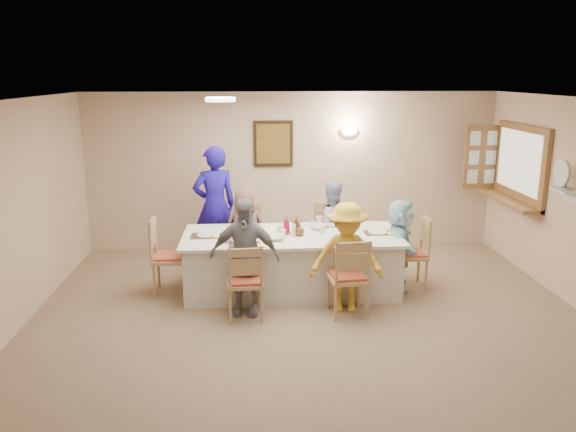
{
  "coord_description": "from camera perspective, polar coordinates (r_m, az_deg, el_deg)",
  "views": [
    {
      "loc": [
        -0.64,
        -5.34,
        2.77
      ],
      "look_at": [
        -0.2,
        1.4,
        1.05
      ],
      "focal_mm": 35.0,
      "sensor_mm": 36.0,
      "label": 1
    }
  ],
  "objects": [
    {
      "name": "ground",
      "position": [
        6.05,
        2.82,
        -12.98
      ],
      "size": [
        7.0,
        7.0,
        0.0
      ],
      "primitive_type": "plane",
      "color": "#877252"
    },
    {
      "name": "room_walls",
      "position": [
        5.52,
        3.02,
        1.13
      ],
      "size": [
        7.0,
        7.0,
        7.0
      ],
      "color": "beige",
      "rests_on": "ground"
    },
    {
      "name": "wall_picture",
      "position": [
        8.87,
        -1.52,
        7.36
      ],
      "size": [
        0.62,
        0.05,
        0.72
      ],
      "color": "black",
      "rests_on": "room_walls"
    },
    {
      "name": "wall_sconce",
      "position": [
        8.96,
        6.26,
        8.63
      ],
      "size": [
        0.26,
        0.09,
        0.18
      ],
      "primitive_type": "ellipsoid",
      "color": "white",
      "rests_on": "room_walls"
    },
    {
      "name": "ceiling_light",
      "position": [
        6.86,
        -6.88,
        11.68
      ],
      "size": [
        0.36,
        0.36,
        0.05
      ],
      "primitive_type": "cylinder",
      "color": "white",
      "rests_on": "room_walls"
    },
    {
      "name": "serving_hatch",
      "position": [
        8.74,
        22.54,
        4.84
      ],
      "size": [
        0.06,
        1.5,
        1.15
      ],
      "primitive_type": "cube",
      "color": "olive",
      "rests_on": "room_walls"
    },
    {
      "name": "hatch_sill",
      "position": [
        8.78,
        21.52,
        1.48
      ],
      "size": [
        0.3,
        1.5,
        0.05
      ],
      "primitive_type": "cube",
      "color": "olive",
      "rests_on": "room_walls"
    },
    {
      "name": "shutter_door",
      "position": [
        9.31,
        19.08,
        5.67
      ],
      "size": [
        0.55,
        0.04,
        1.0
      ],
      "primitive_type": "cube",
      "color": "olive",
      "rests_on": "room_walls"
    },
    {
      "name": "fan_shelf",
      "position": [
        7.54,
        26.35,
        2.33
      ],
      "size": [
        0.22,
        0.36,
        0.03
      ],
      "primitive_type": "cube",
      "color": "white",
      "rests_on": "room_walls"
    },
    {
      "name": "desk_fan",
      "position": [
        7.5,
        26.28,
        3.45
      ],
      "size": [
        0.3,
        0.3,
        0.28
      ],
      "primitive_type": null,
      "color": "#A5A5A8",
      "rests_on": "fan_shelf"
    },
    {
      "name": "dining_table",
      "position": [
        7.33,
        0.37,
        -4.75
      ],
      "size": [
        2.79,
        1.18,
        0.76
      ],
      "primitive_type": "cube",
      "color": "silver",
      "rests_on": "ground"
    },
    {
      "name": "chair_back_left",
      "position": [
        8.04,
        -4.3,
        -2.34
      ],
      "size": [
        0.52,
        0.52,
        0.95
      ],
      "primitive_type": null,
      "rotation": [
        0.0,
        0.0,
        -0.15
      ],
      "color": "tan",
      "rests_on": "ground"
    },
    {
      "name": "chair_back_right",
      "position": [
        8.12,
        4.2,
        -2.14
      ],
      "size": [
        0.48,
        0.48,
        0.96
      ],
      "primitive_type": null,
      "rotation": [
        0.0,
        0.0,
        -0.04
      ],
      "color": "tan",
      "rests_on": "ground"
    },
    {
      "name": "chair_front_left",
      "position": [
        6.53,
        -4.41,
        -6.52
      ],
      "size": [
        0.46,
        0.46,
        0.91
      ],
      "primitive_type": null,
      "rotation": [
        0.0,
        0.0,
        3.21
      ],
      "color": "tan",
      "rests_on": "ground"
    },
    {
      "name": "chair_front_right",
      "position": [
        6.62,
        6.09,
        -6.06
      ],
      "size": [
        0.5,
        0.5,
        0.96
      ],
      "primitive_type": null,
      "rotation": [
        0.0,
        0.0,
        3.24
      ],
      "color": "tan",
      "rests_on": "ground"
    },
    {
      "name": "chair_left_end",
      "position": [
        7.35,
        -11.8,
        -4.0
      ],
      "size": [
        0.49,
        0.49,
        1.0
      ],
      "primitive_type": null,
      "rotation": [
        0.0,
        0.0,
        1.59
      ],
      "color": "tan",
      "rests_on": "ground"
    },
    {
      "name": "chair_right_end",
      "position": [
        7.56,
        12.2,
        -3.68
      ],
      "size": [
        0.48,
        0.48,
        0.96
      ],
      "primitive_type": null,
      "rotation": [
        0.0,
        0.0,
        -1.61
      ],
      "color": "tan",
      "rests_on": "ground"
    },
    {
      "name": "diner_back_left",
      "position": [
        7.89,
        -4.33,
        -1.56
      ],
      "size": [
        0.64,
        0.44,
        1.24
      ],
      "primitive_type": "imported",
      "rotation": [
        0.0,
        0.0,
        3.18
      ],
      "color": "brown",
      "rests_on": "ground"
    },
    {
      "name": "diner_back_right",
      "position": [
        7.95,
        4.34,
        -1.08
      ],
      "size": [
        0.8,
        0.7,
        1.34
      ],
      "primitive_type": "imported",
      "rotation": [
        0.0,
        0.0,
        3.29
      ],
      "color": "#989EC2",
      "rests_on": "ground"
    },
    {
      "name": "diner_front_left",
      "position": [
        6.56,
        -4.44,
        -4.14
      ],
      "size": [
        0.94,
        0.63,
        1.4
      ],
      "primitive_type": "imported",
      "rotation": [
        0.0,
        0.0,
        -0.18
      ],
      "color": "gray",
      "rests_on": "ground"
    },
    {
      "name": "diner_front_right",
      "position": [
        6.67,
        5.96,
        -4.21
      ],
      "size": [
        0.97,
        0.69,
        1.33
      ],
      "primitive_type": "imported",
      "rotation": [
        0.0,
        0.0,
        -0.12
      ],
      "color": "yellow",
      "rests_on": "ground"
    },
    {
      "name": "diner_right_end",
      "position": [
        7.49,
        11.29,
        -2.82
      ],
      "size": [
        1.26,
        0.79,
        1.2
      ],
      "primitive_type": "imported",
      "rotation": [
        0.0,
        0.0,
        1.37
      ],
      "color": "#B5EDFA",
      "rests_on": "ground"
    },
    {
      "name": "caregiver",
      "position": [
        8.29,
        -7.45,
        1.03
      ],
      "size": [
        0.9,
        0.81,
        1.77
      ],
      "primitive_type": "imported",
      "rotation": [
        0.0,
        0.0,
        3.46
      ],
      "color": "#1D129D",
      "rests_on": "ground"
    },
    {
      "name": "placemat_fl",
      "position": [
        6.79,
        -4.43,
        -2.94
      ],
      "size": [
        0.38,
        0.28,
        0.01
      ],
      "primitive_type": "cube",
      "color": "#472B19",
      "rests_on": "dining_table"
    },
    {
      "name": "plate_fl",
      "position": [
        6.79,
        -4.43,
        -2.86
      ],
      "size": [
        0.23,
        0.23,
        0.01
      ],
      "primitive_type": "cylinder",
      "color": "white",
      "rests_on": "dining_table"
    },
    {
      "name": "napkin_fl",
      "position": [
        6.74,
        -2.9,
        -2.99
      ],
      "size": [
        0.13,
        0.13,
        0.01
      ],
      "primitive_type": "cube",
      "color": "yellow",
      "rests_on": "dining_table"
    },
    {
      "name": "placemat_fr",
      "position": [
        6.88,
        5.62,
        -2.74
      ],
      "size": [
        0.33,
        0.25,
        0.01
      ],
      "primitive_type": "cube",
      "color": "#472B19",
      "rests_on": "dining_table"
    },
    {
      "name": "plate_fr",
      "position": [
        6.88,
        5.62,
        -2.66
      ],
      "size": [
        0.24,
        0.24,
        0.01
      ],
      "primitive_type": "cylinder",
      "color": "white",
      "rests_on": "dining_table"
    },
    {
      "name": "napkin_fr",
      "position": [
        6.86,
        7.18,
        -2.77
      ],
      "size": [
        0.13,
        0.13,
        0.01
      ],
      "primitive_type": "cube",
      "color": "yellow",
      "rests_on": "dining_table"
    },
    {
      "name": "placemat_bl",
      "position": [
        7.6,
        -4.37,
        -1.07
      ],
      "size": [
        0.37,
        0.28,
        0.01
      ],
      "primitive_type": "cube",
      "color": "#472B19",
      "rests_on": "dining_table"
    },
    {
      "name": "plate_bl",
      "position": [
        7.6,
        -4.37,
        -1.0
      ],
      "size": [
        0.25,
        0.25,
        0.02
      ],
      "primitive_type": "cylinder",
      "color": "white",
      "rests_on": "dining_table"
    },
    {
      "name": "napkin_bl",
      "position": [
        7.55,
        -3.01,
        -1.1
      ],
      "size": [
        0.14,
        0.14,
        0.01
      ],
      "primitive_type": "cube",
      "color": "yellow",
      "rests_on": "dining_table"
    },
    {
      "name": "placemat_br",
      "position": [
        7.68,
        4.62,
        -0.92
      ],
      "size": [
        0.33,
        0.25,
        0.01
      ],
      "primitive_type": "cube",
      "color": "#472B19",
      "rests_on": "dining_table"
    },
    {
      "name": "plate_br",
      "position": [
        7.68,
        4.63,
        -0.84
      ],
      "size": [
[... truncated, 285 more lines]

